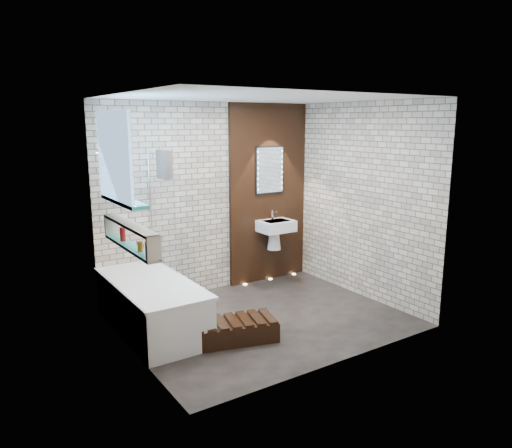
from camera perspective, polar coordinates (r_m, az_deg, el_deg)
ground at (r=6.01m, az=0.80°, el=-11.04°), size 3.20×3.20×0.00m
room_shell at (r=5.63m, az=0.84°, el=1.23°), size 3.24×3.20×2.60m
walnut_panel at (r=7.20m, az=1.43°, el=3.56°), size 1.30×0.06×2.60m
clerestory_window at (r=5.18m, az=-16.02°, el=6.56°), size 0.18×1.00×0.94m
display_niche at (r=5.12m, az=-14.48°, el=-1.39°), size 0.14×1.30×0.26m
bathtub at (r=5.75m, az=-12.09°, el=-9.28°), size 0.79×1.74×0.70m
bath_screen at (r=6.01m, az=-10.88°, el=1.49°), size 0.01×0.78×1.40m
towel at (r=5.82m, az=-10.66°, el=6.84°), size 0.10×0.26×0.34m
shower_head at (r=5.83m, az=-15.33°, el=8.11°), size 0.18×0.18×0.02m
washbasin at (r=7.13m, az=2.30°, el=-0.70°), size 0.50×0.36×0.58m
led_mirror at (r=7.12m, az=1.62°, el=6.31°), size 0.50×0.02×0.70m
walnut_step at (r=5.44m, az=-2.74°, el=-12.39°), size 1.03×0.66×0.21m
niche_bottles at (r=4.95m, az=-13.73°, el=-2.17°), size 0.06×0.80×0.15m
sill_vases at (r=5.41m, az=-15.76°, el=3.99°), size 0.18×0.18×0.18m
floor_uplights at (r=7.44m, az=1.69°, el=-6.43°), size 0.96×0.06×0.01m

